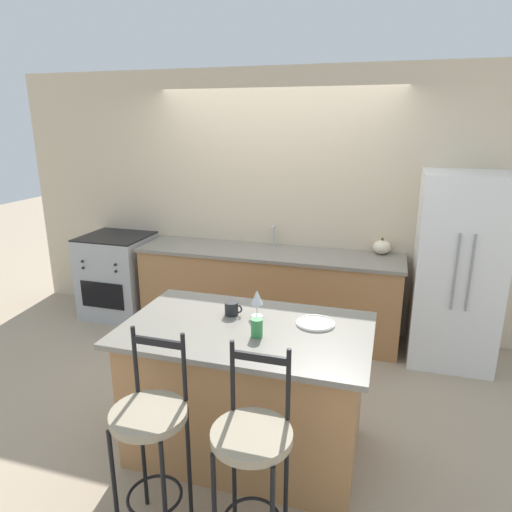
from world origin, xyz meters
name	(u,v)px	position (x,y,z in m)	size (l,w,h in m)	color
ground_plane	(258,347)	(0.00, 0.00, 0.00)	(18.00, 18.00, 0.00)	tan
wall_back	(277,202)	(0.00, 0.71, 1.35)	(6.00, 0.07, 2.70)	beige
back_counter	(268,292)	(0.00, 0.38, 0.45)	(2.71, 0.69, 0.90)	#A87547
sink_faucet	(274,233)	(0.00, 0.58, 1.04)	(0.02, 0.13, 0.22)	#ADAFB5
kitchen_island	(246,389)	(0.34, -1.43, 0.46)	(1.58, 0.96, 0.91)	#A87547
refrigerator	(456,270)	(1.78, 0.33, 0.88)	(0.73, 0.74, 1.76)	white
oven_range	(119,275)	(-1.78, 0.35, 0.47)	(0.73, 0.69, 0.94)	#ADAFB5
bar_stool_near	(151,433)	(0.06, -2.20, 0.62)	(0.40, 0.40, 1.15)	black
bar_stool_far	(252,455)	(0.62, -2.20, 0.62)	(0.40, 0.40, 1.15)	black
dinner_plate	(315,323)	(0.76, -1.26, 0.92)	(0.25, 0.25, 0.02)	beige
wine_glass	(257,298)	(0.36, -1.25, 1.04)	(0.08, 0.08, 0.19)	white
coffee_mug	(232,308)	(0.19, -1.27, 0.96)	(0.12, 0.09, 0.09)	#232326
tumbler_cup	(257,328)	(0.44, -1.54, 0.97)	(0.07, 0.07, 0.11)	#3D934C
pumpkin_decoration	(382,247)	(1.11, 0.59, 0.97)	(0.18, 0.18, 0.16)	beige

